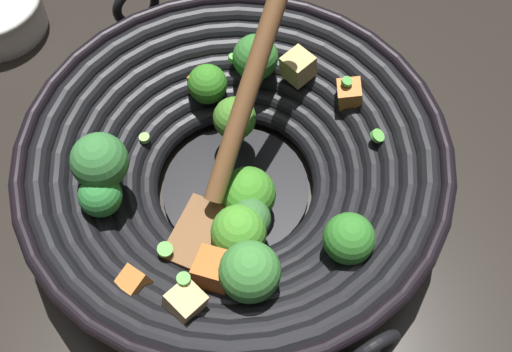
% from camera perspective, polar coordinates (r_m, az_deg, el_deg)
% --- Properties ---
extents(ground_plane, '(4.00, 4.00, 0.00)m').
position_cam_1_polar(ground_plane, '(0.63, -1.89, -1.51)').
color(ground_plane, '#28231E').
extents(wok, '(0.42, 0.41, 0.22)m').
position_cam_1_polar(wok, '(0.58, -2.09, 1.07)').
color(wok, black).
rests_on(wok, ground).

